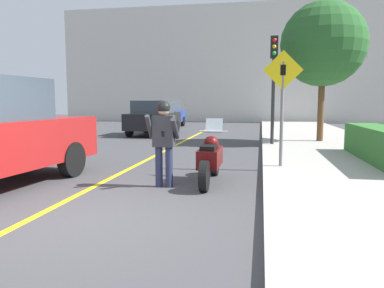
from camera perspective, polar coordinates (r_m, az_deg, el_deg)
name	(u,v)px	position (r m, az deg, el deg)	size (l,w,h in m)	color
ground_plane	(74,219)	(5.56, -17.56, -10.87)	(80.00, 80.00, 0.00)	#424244
sidewalk_curb	(364,173)	(9.10, 24.76, -4.07)	(4.40, 44.00, 0.12)	#ADA89E
road_center_line	(154,156)	(11.24, -5.85, -1.88)	(0.12, 36.00, 0.01)	yellow
building_backdrop	(230,64)	(30.92, 5.85, 12.02)	(28.00, 1.20, 9.29)	beige
motorcycle	(210,159)	(7.54, 2.79, -2.23)	(0.62, 2.14, 1.27)	black
person_biker	(164,135)	(7.09, -4.34, 1.34)	(0.59, 0.46, 1.64)	#282D4C
crossing_sign	(282,97)	(8.96, 13.60, 6.96)	(0.91, 0.08, 2.68)	slate
traffic_light	(274,70)	(13.72, 12.34, 11.00)	(0.26, 0.30, 3.79)	#2D2D30
hedge_row	(384,145)	(10.63, 27.16, -0.11)	(0.90, 4.77, 0.85)	#33702D
street_tree	(323,44)	(15.42, 19.38, 14.15)	(3.19, 3.19, 5.28)	brown
parked_car_black	(154,117)	(18.63, -5.82, 4.05)	(1.88, 4.20, 1.68)	black
parked_car_blue	(166,114)	(24.03, -4.04, 4.60)	(1.88, 4.20, 1.68)	black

